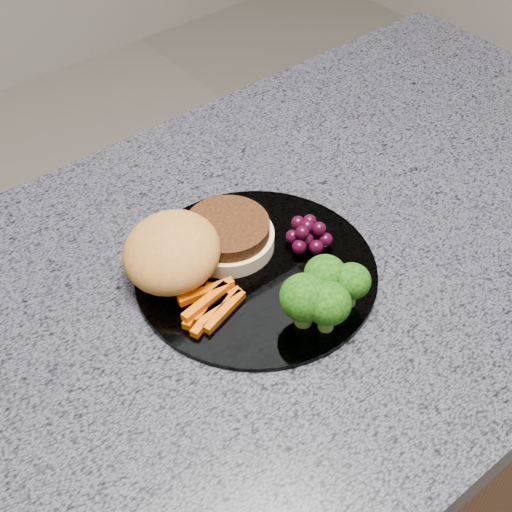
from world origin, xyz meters
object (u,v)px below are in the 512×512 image
at_px(grape_bunch, 308,234).
at_px(plate, 256,271).
at_px(burger, 192,249).
at_px(island_cabinet, 257,484).

bearing_deg(grape_bunch, plate, 177.18).
bearing_deg(grape_bunch, burger, 156.69).
distance_m(island_cabinet, grape_bunch, 0.49).
bearing_deg(island_cabinet, grape_bunch, -0.46).
bearing_deg(plate, grape_bunch, -2.82).
xyz_separation_m(island_cabinet, grape_bunch, (0.07, -0.00, 0.49)).
relative_size(island_cabinet, burger, 5.95).
bearing_deg(plate, burger, 135.10).
xyz_separation_m(plate, grape_bunch, (0.07, -0.00, 0.02)).
height_order(island_cabinet, grape_bunch, grape_bunch).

